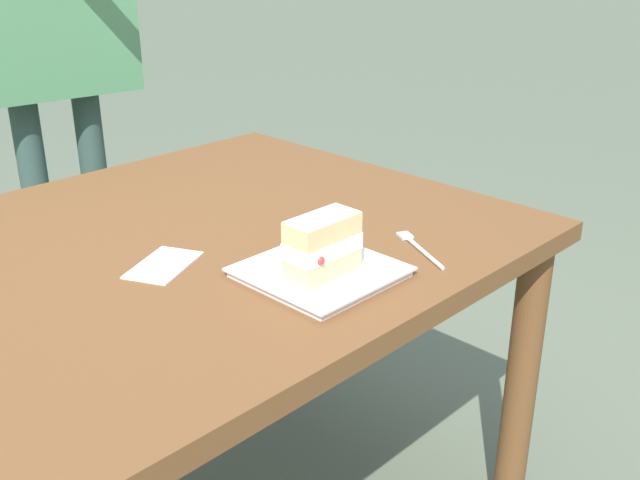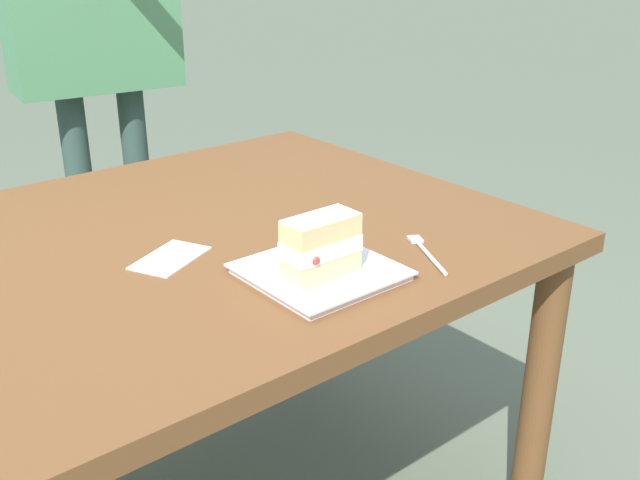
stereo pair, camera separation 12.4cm
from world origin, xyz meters
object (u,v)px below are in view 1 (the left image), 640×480
object	(u,v)px
dessert_plate	(320,272)
dessert_fork	(418,247)
cake_slice	(322,246)
paper_napkin	(164,265)
patio_table	(119,307)

from	to	relation	value
dessert_plate	dessert_fork	world-z (taller)	dessert_plate
cake_slice	paper_napkin	distance (m)	0.29
dessert_plate	cake_slice	xyz separation A→B (m)	(-0.01, -0.02, 0.06)
dessert_plate	cake_slice	size ratio (longest dim) A/B	1.81
cake_slice	paper_napkin	bearing A→B (deg)	120.73
patio_table	dessert_fork	bearing A→B (deg)	-39.38
paper_napkin	dessert_plate	bearing A→B (deg)	-54.61
dessert_plate	paper_napkin	xyz separation A→B (m)	(-0.16, 0.23, -0.01)
dessert_fork	cake_slice	bearing A→B (deg)	172.74
dessert_plate	paper_napkin	bearing A→B (deg)	125.39
patio_table	paper_napkin	world-z (taller)	paper_napkin
cake_slice	dessert_fork	distance (m)	0.23
paper_napkin	cake_slice	bearing A→B (deg)	-59.27
patio_table	cake_slice	bearing A→B (deg)	-57.88
dessert_plate	dessert_fork	size ratio (longest dim) A/B	1.47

